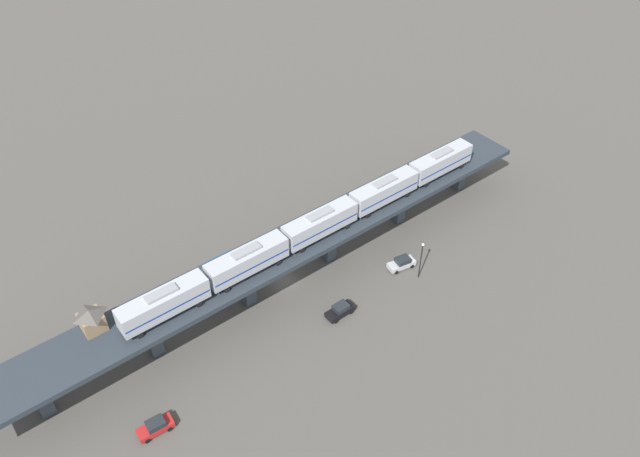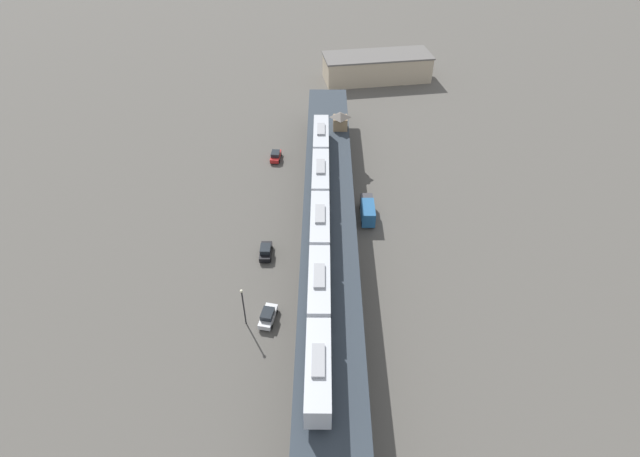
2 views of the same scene
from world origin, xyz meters
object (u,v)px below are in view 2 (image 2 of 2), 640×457
at_px(subway_train, 320,223).
at_px(warehouse_building, 377,67).
at_px(signal_hut, 340,120).
at_px(street_car_black, 266,251).
at_px(street_car_red, 276,156).
at_px(delivery_truck, 367,210).
at_px(street_car_silver, 268,316).
at_px(street_lamp, 243,304).

relative_size(subway_train, warehouse_building, 2.12).
xyz_separation_m(signal_hut, street_car_black, (-14.45, -29.23, -7.94)).
xyz_separation_m(street_car_black, warehouse_building, (27.73, 69.16, 2.47)).
relative_size(street_car_black, street_car_red, 0.98).
bearing_deg(delivery_truck, street_car_red, 129.26).
distance_m(street_car_black, street_car_red, 29.49).
xyz_separation_m(street_car_silver, street_car_red, (0.32, 43.24, 0.00)).
relative_size(signal_hut, warehouse_building, 0.12).
height_order(street_car_black, street_car_red, same).
distance_m(subway_train, street_lamp, 16.16).
bearing_deg(subway_train, warehouse_building, 75.41).
distance_m(signal_hut, street_car_black, 33.57).
distance_m(subway_train, delivery_truck, 17.58).
bearing_deg(warehouse_building, street_car_black, -111.84).
distance_m(street_car_red, delivery_truck, 26.47).
relative_size(subway_train, street_lamp, 9.00).
distance_m(subway_train, warehouse_building, 75.68).
bearing_deg(subway_train, signal_hut, 80.18).
relative_size(subway_train, street_car_black, 13.89).
height_order(street_car_red, delivery_truck, delivery_truck).
bearing_deg(warehouse_building, delivery_truck, -99.32).
bearing_deg(subway_train, street_car_silver, -128.64).
xyz_separation_m(signal_hut, warehouse_building, (13.27, 39.93, -5.47)).
xyz_separation_m(street_lamp, warehouse_building, (30.11, 83.35, -0.70)).
height_order(signal_hut, street_car_silver, signal_hut).
bearing_deg(street_car_silver, street_car_black, 93.26).
bearing_deg(warehouse_building, street_car_silver, -108.00).
distance_m(subway_train, street_car_black, 12.90).
height_order(subway_train, warehouse_building, subway_train).
bearing_deg(street_car_silver, street_car_red, 89.57).
bearing_deg(signal_hut, street_car_black, -116.31).
distance_m(subway_train, street_car_silver, 15.41).
height_order(street_car_silver, warehouse_building, warehouse_building).
bearing_deg(street_car_black, street_lamp, -99.53).
xyz_separation_m(street_car_red, warehouse_building, (26.62, 39.69, 2.47)).
relative_size(street_car_silver, street_lamp, 0.68).
bearing_deg(street_car_black, signal_hut, 63.69).
bearing_deg(warehouse_building, signal_hut, -108.39).
bearing_deg(street_car_red, subway_train, -77.10).
relative_size(signal_hut, street_lamp, 0.49).
bearing_deg(delivery_truck, street_car_black, -153.27).
height_order(delivery_truck, street_lamp, street_lamp).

